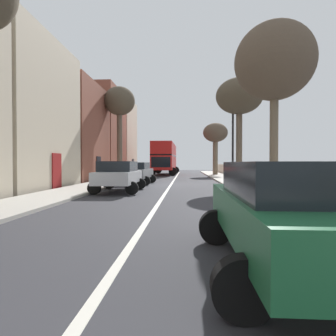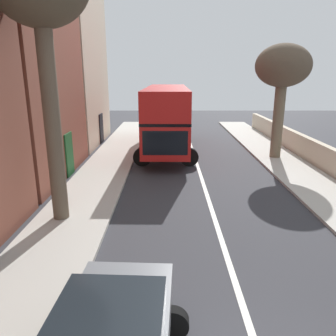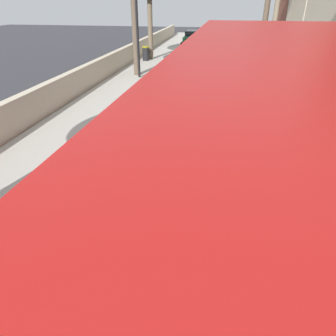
# 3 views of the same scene
# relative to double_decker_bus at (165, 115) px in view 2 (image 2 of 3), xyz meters

# --- Properties ---
(double_decker_bus) EXTENTS (3.65, 11.15, 4.06)m
(double_decker_bus) POSITION_rel_double_decker_bus_xyz_m (0.00, 0.00, 0.00)
(double_decker_bus) COLOR red
(double_decker_bus) RESTS_ON ground
(street_tree_right_5) EXTENTS (3.04, 3.04, 6.35)m
(street_tree_right_5) POSITION_rel_double_decker_bus_xyz_m (6.43, -2.18, 2.73)
(street_tree_right_5) COLOR brown
(street_tree_right_5) RESTS_ON sidewalk_right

